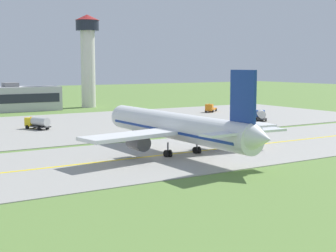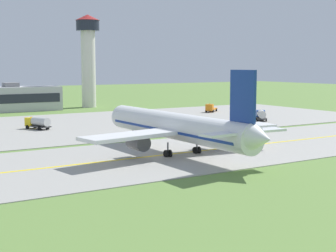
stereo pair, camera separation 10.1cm
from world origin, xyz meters
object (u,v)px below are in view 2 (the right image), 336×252
(service_truck_fuel, at_px, (211,108))
(control_tower, at_px, (88,52))
(service_truck_baggage, at_px, (38,122))
(airplane_lead, at_px, (177,127))
(service_truck_catering, at_px, (261,115))

(service_truck_fuel, distance_m, control_tower, 44.10)
(service_truck_baggage, bearing_deg, service_truck_fuel, 12.38)
(airplane_lead, distance_m, control_tower, 89.43)
(airplane_lead, xyz_separation_m, service_truck_catering, (41.55, 27.00, -2.60))
(airplane_lead, xyz_separation_m, service_truck_baggage, (-8.78, 39.28, -2.60))
(service_truck_fuel, distance_m, service_truck_catering, 24.14)
(service_truck_fuel, relative_size, control_tower, 0.21)
(service_truck_baggage, distance_m, service_truck_fuel, 54.47)
(service_truck_baggage, bearing_deg, control_tower, 56.08)
(control_tower, bearing_deg, service_truck_baggage, -123.92)
(service_truck_fuel, height_order, control_tower, control_tower)
(service_truck_baggage, bearing_deg, service_truck_catering, -13.72)
(service_truck_fuel, bearing_deg, service_truck_baggage, -167.62)
(service_truck_baggage, relative_size, control_tower, 0.22)
(service_truck_catering, bearing_deg, control_tower, 108.14)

